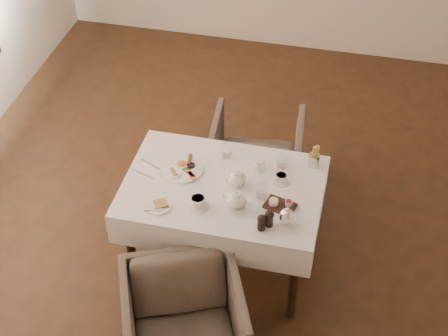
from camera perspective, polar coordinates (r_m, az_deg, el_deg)
name	(u,v)px	position (r m, az deg, el deg)	size (l,w,h in m)	color
table	(223,198)	(4.48, -0.08, -2.53)	(1.28, 0.88, 0.75)	black
armchair_near	(184,325)	(4.22, -3.34, -12.86)	(0.70, 0.72, 0.65)	#463C33
armchair_far	(256,157)	(5.29, 2.70, 0.94)	(0.68, 0.70, 0.64)	#463C33
breakfast_plate	(182,168)	(4.52, -3.51, -0.03)	(0.29, 0.29, 0.04)	white
side_plate	(158,206)	(4.28, -5.52, -3.12)	(0.17, 0.16, 0.02)	white
teapot_centre	(237,178)	(4.37, 1.12, -0.80)	(0.15, 0.11, 0.12)	white
teapot_front	(237,199)	(4.21, 1.06, -2.59)	(0.17, 0.13, 0.14)	white
creamer	(259,164)	(4.50, 2.95, 0.31)	(0.07, 0.07, 0.08)	white
teacup_near	(198,202)	(4.24, -2.17, -2.86)	(0.14, 0.14, 0.07)	white
teacup_far	(281,178)	(4.42, 4.77, -0.88)	(0.12, 0.12, 0.06)	white
glass_left	(227,151)	(4.59, 0.21, 1.45)	(0.07, 0.07, 0.09)	silver
glass_mid	(262,190)	(4.30, 3.14, -1.88)	(0.07, 0.07, 0.10)	silver
glass_right	(282,161)	(4.52, 4.85, 0.60)	(0.07, 0.07, 0.09)	silver
condiment_board	(280,205)	(4.26, 4.66, -3.05)	(0.21, 0.17, 0.05)	black
pepper_mill_left	(262,222)	(4.09, 3.14, -4.53)	(0.06, 0.06, 0.11)	black
pepper_mill_right	(269,218)	(4.11, 3.78, -4.17)	(0.06, 0.06, 0.12)	black
silver_pot	(287,215)	(4.13, 5.23, -3.95)	(0.12, 0.10, 0.13)	white
fries_cup	(314,157)	(4.54, 7.51, 0.89)	(0.08, 0.08, 0.16)	silver
cutlery_fork	(152,165)	(4.57, -5.97, 0.23)	(0.02, 0.19, 0.00)	silver
cutlery_knife	(142,174)	(4.51, -6.80, -0.49)	(0.01, 0.19, 0.00)	silver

